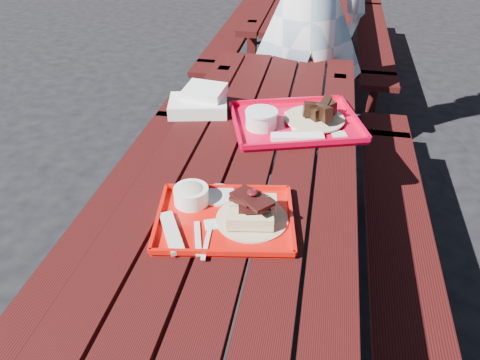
# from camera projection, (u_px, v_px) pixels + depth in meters

# --- Properties ---
(ground) EXTENTS (60.00, 60.00, 0.00)m
(ground) POSITION_uv_depth(u_px,v_px,m) (246.00, 316.00, 2.05)
(ground) COLOR black
(ground) RESTS_ON ground
(picnic_table_near) EXTENTS (1.41, 2.40, 0.75)m
(picnic_table_near) POSITION_uv_depth(u_px,v_px,m) (248.00, 215.00, 1.73)
(picnic_table_near) COLOR #390D0B
(picnic_table_near) RESTS_ON ground
(picnic_table_far) EXTENTS (1.41, 2.40, 0.75)m
(picnic_table_far) POSITION_uv_depth(u_px,v_px,m) (305.00, 14.00, 4.00)
(picnic_table_far) COLOR #390D0B
(picnic_table_far) RESTS_ON ground
(near_tray) EXTENTS (0.45, 0.38, 0.13)m
(near_tray) POSITION_uv_depth(u_px,v_px,m) (225.00, 210.00, 1.40)
(near_tray) COLOR red
(near_tray) RESTS_ON picnic_table_near
(far_tray) EXTENTS (0.60, 0.53, 0.09)m
(far_tray) POSITION_uv_depth(u_px,v_px,m) (294.00, 121.00, 1.89)
(far_tray) COLOR red
(far_tray) RESTS_ON picnic_table_near
(white_cloth) EXTENTS (0.28, 0.23, 0.10)m
(white_cloth) POSITION_uv_depth(u_px,v_px,m) (200.00, 102.00, 2.00)
(white_cloth) COLOR white
(white_cloth) RESTS_ON picnic_table_near
(person) EXTENTS (0.77, 0.58, 1.89)m
(person) POSITION_uv_depth(u_px,v_px,m) (307.00, 15.00, 2.57)
(person) COLOR #A1C2DB
(person) RESTS_ON ground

